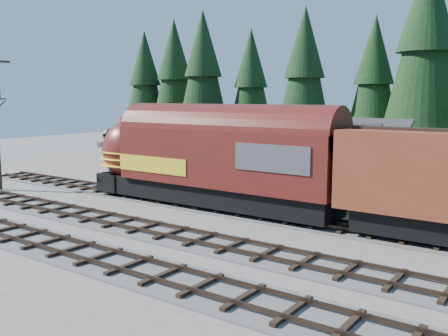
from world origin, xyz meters
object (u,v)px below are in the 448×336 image
Objects in this scene: locomotive at (201,162)px; caboose at (169,136)px; depot at (302,153)px; pickup_truck_a at (153,177)px; pickup_truck_b at (142,173)px.

locomotive is 1.65× the size of caboose.
locomotive is at bearing -118.17° from depot.
depot reaches higher than locomotive.
pickup_truck_b is at bearing 77.45° from pickup_truck_a.
locomotive is 2.70× the size of pickup_truck_a.
caboose reaches higher than locomotive.
depot is 20.21m from caboose.
locomotive is 10.13m from pickup_truck_b.
caboose is at bearing 54.18° from pickup_truck_a.
locomotive is 7.25m from pickup_truck_a.
depot is 1.96× the size of pickup_truck_a.
caboose is at bearing 7.01° from pickup_truck_b.
depot is 0.73× the size of locomotive.
depot is at bearing -103.24° from pickup_truck_b.
depot is 10.98m from pickup_truck_a.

